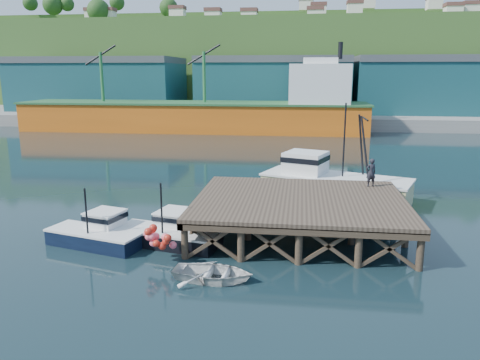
% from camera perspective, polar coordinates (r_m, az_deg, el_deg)
% --- Properties ---
extents(ground, '(300.00, 300.00, 0.00)m').
position_cam_1_polar(ground, '(28.43, -4.01, -5.94)').
color(ground, black).
rests_on(ground, ground).
extents(wharf, '(12.00, 10.00, 2.62)m').
position_cam_1_polar(wharf, '(27.15, 7.31, -2.64)').
color(wharf, brown).
rests_on(wharf, ground).
extents(far_quay, '(160.00, 40.00, 2.00)m').
position_cam_1_polar(far_quay, '(96.86, 4.24, 8.02)').
color(far_quay, gray).
rests_on(far_quay, ground).
extents(warehouse_left, '(32.00, 16.00, 9.00)m').
position_cam_1_polar(warehouse_left, '(99.94, -16.74, 10.83)').
color(warehouse_left, '#17454E').
rests_on(warehouse_left, far_quay).
extents(warehouse_mid, '(28.00, 16.00, 9.00)m').
position_cam_1_polar(warehouse_mid, '(91.56, 4.11, 11.19)').
color(warehouse_mid, '#17454E').
rests_on(warehouse_mid, far_quay).
extents(warehouse_right, '(30.00, 16.00, 9.00)m').
position_cam_1_polar(warehouse_right, '(94.64, 22.87, 10.29)').
color(warehouse_right, '#17454E').
rests_on(warehouse_right, far_quay).
extents(cargo_ship, '(55.50, 10.00, 13.75)m').
position_cam_1_polar(cargo_ship, '(75.87, -3.17, 8.45)').
color(cargo_ship, orange).
rests_on(cargo_ship, ground).
extents(hillside, '(220.00, 50.00, 22.00)m').
position_cam_1_polar(hillside, '(126.49, 5.12, 13.67)').
color(hillside, '#2D511E').
rests_on(hillside, ground).
extents(boat_navy, '(5.67, 3.65, 3.35)m').
position_cam_1_polar(boat_navy, '(26.80, -16.96, -6.15)').
color(boat_navy, black).
rests_on(boat_navy, ground).
extents(boat_black, '(6.13, 5.09, 3.59)m').
position_cam_1_polar(boat_black, '(26.11, -8.53, -6.26)').
color(boat_black, black).
rests_on(boat_black, ground).
extents(trawler, '(11.29, 7.36, 7.12)m').
position_cam_1_polar(trawler, '(34.91, 11.18, -0.09)').
color(trawler, beige).
rests_on(trawler, ground).
extents(dinghy, '(3.86, 2.90, 0.76)m').
position_cam_1_polar(dinghy, '(21.52, -3.33, -11.22)').
color(dinghy, silver).
rests_on(dinghy, ground).
extents(dockworker, '(0.76, 0.62, 1.80)m').
position_cam_1_polar(dockworker, '(30.70, 15.67, 0.88)').
color(dockworker, black).
rests_on(dockworker, wharf).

